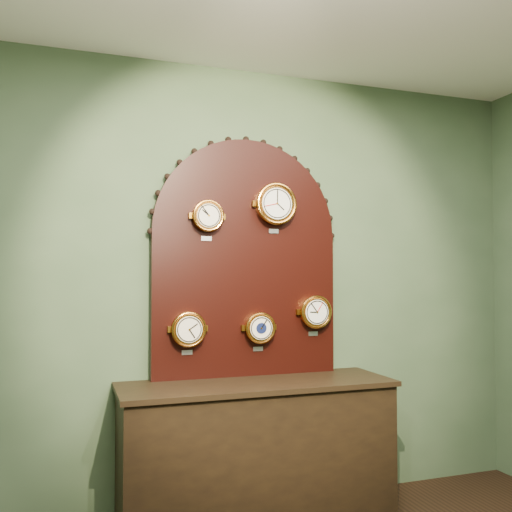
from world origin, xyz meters
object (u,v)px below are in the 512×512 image
object	(u,v)px
tide_clock	(315,312)
roman_clock	(208,216)
arabic_clock	(276,204)
barometer	(260,328)
hygrometer	(188,329)
shop_counter	(257,455)
display_board	(246,250)

from	to	relation	value
tide_clock	roman_clock	bearing A→B (deg)	179.96
arabic_clock	barometer	xyz separation A→B (m)	(-0.11, 0.00, -0.78)
hygrometer	arabic_clock	bearing A→B (deg)	-0.14
shop_counter	roman_clock	size ratio (longest dim) A/B	6.45
shop_counter	barometer	size ratio (longest dim) A/B	6.43
shop_counter	hygrometer	bearing A→B (deg)	158.23
display_board	barometer	world-z (taller)	display_board
tide_clock	display_board	bearing A→B (deg)	171.64
barometer	display_board	bearing A→B (deg)	136.56
arabic_clock	shop_counter	bearing A→B (deg)	-139.24
arabic_clock	hygrometer	xyz separation A→B (m)	(-0.56, 0.00, -0.78)
display_board	barometer	bearing A→B (deg)	-43.44
display_board	roman_clock	distance (m)	0.34
hygrometer	shop_counter	bearing A→B (deg)	-21.77
roman_clock	hygrometer	distance (m)	0.70
roman_clock	arabic_clock	bearing A→B (deg)	-0.24
display_board	arabic_clock	size ratio (longest dim) A/B	4.78
barometer	shop_counter	bearing A→B (deg)	-114.35
roman_clock	tide_clock	bearing A→B (deg)	-0.04
shop_counter	hygrometer	xyz separation A→B (m)	(-0.38, 0.15, 0.74)
roman_clock	display_board	bearing A→B (deg)	13.84
roman_clock	barometer	bearing A→B (deg)	-0.04
roman_clock	barometer	world-z (taller)	roman_clock
arabic_clock	tide_clock	distance (m)	0.74
shop_counter	hygrometer	size ratio (longest dim) A/B	6.04
display_board	tide_clock	distance (m)	0.61
hygrometer	barometer	xyz separation A→B (m)	(0.45, 0.00, -0.01)
shop_counter	roman_clock	xyz separation A→B (m)	(-0.27, 0.15, 1.43)
display_board	hygrometer	xyz separation A→B (m)	(-0.38, -0.07, -0.49)
shop_counter	tide_clock	distance (m)	0.95
arabic_clock	hygrometer	size ratio (longest dim) A/B	1.21
shop_counter	hygrometer	distance (m)	0.85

